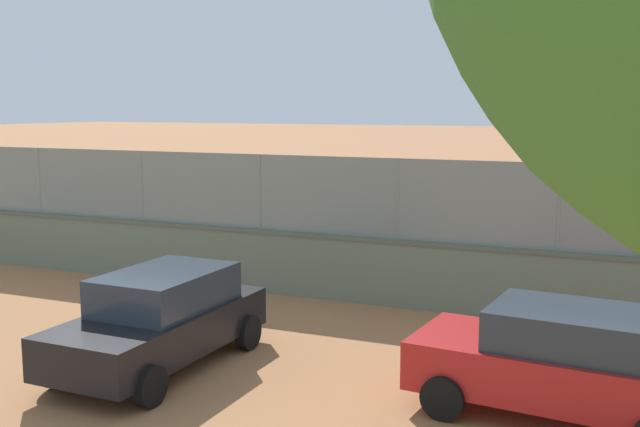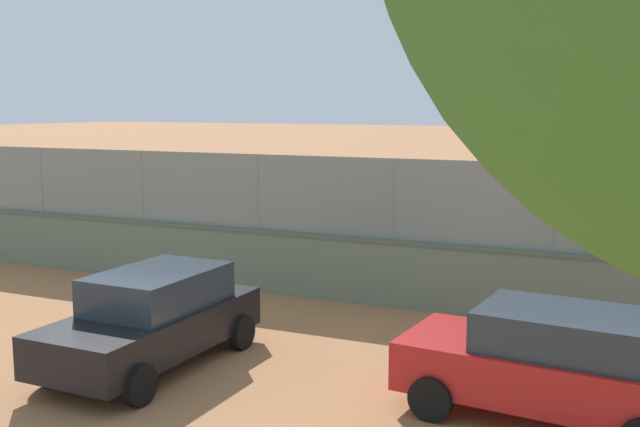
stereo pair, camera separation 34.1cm
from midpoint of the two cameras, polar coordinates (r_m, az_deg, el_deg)
name	(u,v)px [view 2 (the right image)]	position (r m, az deg, el deg)	size (l,w,h in m)	color
ground_plane	(420,228)	(26.69, 8.00, -1.08)	(260.00, 260.00, 0.00)	#A36B42
perimeter_wall	(200,254)	(18.25, -8.64, -3.06)	(30.10, 1.27, 1.46)	slate
fence_panel_on_wall	(198,188)	(18.01, -8.75, 1.90)	(29.56, 0.95, 1.72)	gray
player_crossing_court	(287,220)	(22.33, -2.11, -0.51)	(1.08, 0.67, 1.52)	black
player_near_wall_returning	(459,239)	(19.70, 11.03, -1.93)	(0.68, 0.75, 1.48)	black
sports_ball	(316,209)	(21.01, 0.14, 0.37)	(0.15, 0.15, 0.15)	yellow
spare_ball_by_wall	(83,257)	(21.90, -17.18, -3.21)	(0.15, 0.15, 0.15)	orange
courtside_bench	(576,283)	(17.28, 19.48, -5.02)	(1.61, 0.43, 0.87)	gray
parked_car_black	(153,317)	(12.72, -11.82, -7.76)	(1.97, 4.14, 1.58)	black
parked_car_red	(553,362)	(10.95, 18.17, -10.70)	(4.11, 2.16, 1.55)	red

